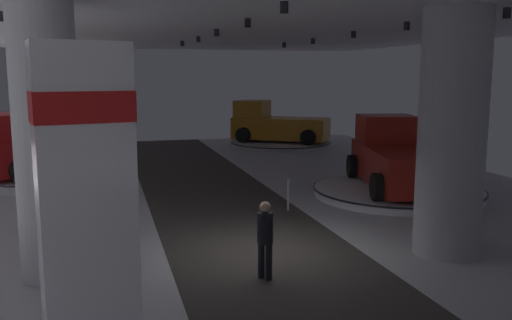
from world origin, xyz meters
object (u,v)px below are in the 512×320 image
(pickup_truck_far_left, at_px, (40,148))
(pickup_truck_deep_right, at_px, (275,125))
(display_car_deep_left, at_px, (56,132))
(display_platform_mid_right, at_px, (398,191))
(column_right, at_px, (452,134))
(visitor_walking_near, at_px, (265,235))
(pickup_truck_mid_right, at_px, (396,159))
(display_platform_far_left, at_px, (49,175))
(display_platform_deep_left, at_px, (57,149))
(column_left, at_px, (47,142))
(brand_sign_pylon, at_px, (88,225))
(display_platform_deep_right, at_px, (281,143))

(pickup_truck_far_left, height_order, pickup_truck_deep_right, pickup_truck_far_left)
(display_car_deep_left, xyz_separation_m, pickup_truck_deep_right, (11.75, -0.15, 0.08))
(display_platform_mid_right, bearing_deg, pickup_truck_deep_right, 90.09)
(display_car_deep_left, relative_size, display_platform_mid_right, 0.80)
(display_car_deep_left, bearing_deg, column_right, -63.05)
(display_platform_mid_right, distance_m, pickup_truck_deep_right, 13.56)
(display_car_deep_left, bearing_deg, pickup_truck_deep_right, -0.71)
(pickup_truck_far_left, relative_size, visitor_walking_near, 3.40)
(pickup_truck_mid_right, xyz_separation_m, pickup_truck_deep_right, (-0.10, 13.21, -0.04))
(display_platform_far_left, relative_size, pickup_truck_far_left, 1.05)
(display_platform_deep_left, xyz_separation_m, visitor_walking_near, (5.35, -19.71, 0.72))
(column_left, relative_size, pickup_truck_deep_right, 0.99)
(display_platform_far_left, height_order, display_car_deep_left, display_car_deep_left)
(pickup_truck_mid_right, bearing_deg, brand_sign_pylon, -135.03)
(column_left, distance_m, pickup_truck_mid_right, 11.83)
(column_right, bearing_deg, pickup_truck_deep_right, 84.14)
(column_left, relative_size, display_platform_deep_right, 0.97)
(display_platform_far_left, bearing_deg, column_left, -84.54)
(column_right, relative_size, pickup_truck_mid_right, 0.97)
(brand_sign_pylon, xyz_separation_m, display_car_deep_left, (-2.10, 23.10, -1.19))
(pickup_truck_far_left, distance_m, display_platform_deep_right, 14.25)
(display_platform_far_left, bearing_deg, display_platform_mid_right, -27.54)
(column_left, xyz_separation_m, pickup_truck_deep_right, (10.50, 18.25, -1.57))
(display_platform_mid_right, relative_size, pickup_truck_mid_right, 1.00)
(pickup_truck_far_left, xyz_separation_m, display_platform_mid_right, (11.79, -5.81, -1.15))
(pickup_truck_far_left, xyz_separation_m, visitor_walking_near, (5.35, -11.83, -0.40))
(display_platform_far_left, bearing_deg, pickup_truck_mid_right, -26.16)
(brand_sign_pylon, distance_m, display_platform_deep_right, 24.94)
(column_right, relative_size, pickup_truck_deep_right, 0.99)
(display_platform_far_left, distance_m, display_car_deep_left, 7.71)
(pickup_truck_deep_right, bearing_deg, pickup_truck_far_left, -146.76)
(pickup_truck_far_left, bearing_deg, column_left, -83.11)
(display_platform_deep_left, height_order, pickup_truck_mid_right, pickup_truck_mid_right)
(column_right, distance_m, display_platform_deep_left, 21.78)
(display_car_deep_left, xyz_separation_m, display_platform_deep_right, (12.02, -0.33, -0.96))
(brand_sign_pylon, xyz_separation_m, display_platform_far_left, (-1.87, 15.45, -2.09))
(pickup_truck_mid_right, height_order, display_platform_deep_right, pickup_truck_mid_right)
(pickup_truck_deep_right, bearing_deg, pickup_truck_mid_right, -89.57)
(column_right, bearing_deg, display_platform_deep_left, 116.96)
(display_platform_far_left, height_order, pickup_truck_mid_right, pickup_truck_mid_right)
(brand_sign_pylon, relative_size, pickup_truck_far_left, 0.82)
(display_platform_mid_right, relative_size, visitor_walking_near, 3.57)
(pickup_truck_far_left, bearing_deg, pickup_truck_mid_right, -24.87)
(display_car_deep_left, bearing_deg, display_platform_far_left, -88.30)
(pickup_truck_mid_right, bearing_deg, display_car_deep_left, 131.57)
(display_platform_deep_right, distance_m, visitor_walking_near, 20.50)
(column_right, height_order, display_platform_deep_left, column_right)
(pickup_truck_far_left, height_order, display_platform_deep_right, pickup_truck_far_left)
(column_right, bearing_deg, display_platform_deep_right, 83.29)
(display_platform_deep_left, bearing_deg, visitor_walking_near, -74.83)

